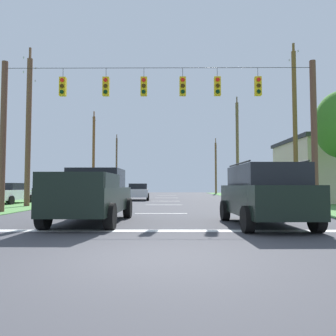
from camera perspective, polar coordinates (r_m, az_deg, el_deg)
name	(u,v)px	position (r m, az deg, el deg)	size (l,w,h in m)	color
ground_plane	(146,259)	(6.14, -3.89, -15.46)	(120.00, 120.00, 0.00)	#3D3D42
stop_bar_stripe	(155,231)	(9.71, -2.25, -10.86)	(13.48, 0.45, 0.01)	white
lane_dash_0	(161,213)	(15.67, -1.22, -7.91)	(0.15, 2.50, 0.01)	white
lane_dash_1	(164,205)	(22.73, -0.71, -6.42)	(0.15, 2.50, 0.01)	white
lane_dash_2	(165,201)	(28.25, -0.49, -5.78)	(0.15, 2.50, 0.01)	white
lane_dash_3	(166,198)	(35.81, -0.30, -5.22)	(0.15, 2.50, 0.01)	white
lane_dash_4	(167,195)	(44.72, -0.15, -4.80)	(0.15, 2.50, 0.01)	white
overhead_signal_span	(159,123)	(16.51, -1.58, 7.86)	(15.85, 0.31, 7.61)	brown
pickup_truck	(93,195)	(12.05, -12.93, -4.68)	(2.33, 5.42, 1.95)	black
suv_black	(264,193)	(11.23, 16.39, -4.28)	(2.31, 4.85, 2.05)	black
distant_car_crossing_white	(10,193)	(26.68, -25.84, -3.94)	(2.24, 4.41, 1.52)	silver
distant_car_oncoming	(138,192)	(30.36, -5.22, -4.10)	(2.23, 4.40, 1.52)	silver
distant_car_far_parked	(295,193)	(27.35, 21.26, -4.01)	(2.21, 4.40, 1.52)	navy
utility_pole_mid_right	(295,126)	(22.20, 21.26, 6.90)	(0.27, 1.57, 10.39)	brown
utility_pole_far_right	(237,148)	(38.34, 11.99, 3.50)	(0.34, 1.99, 11.60)	brown
utility_pole_near_left	(216,167)	(55.49, 8.33, 0.22)	(0.33, 1.94, 9.32)	brown
utility_pole_far_left	(28,128)	(23.08, -23.14, 6.40)	(0.34, 1.90, 10.34)	brown
utility_pole_distant_right	(94,155)	(39.64, -12.84, 2.16)	(0.31, 1.73, 10.17)	brown
utility_pole_distant_left	(117,164)	(56.81, -8.96, 0.69)	(0.29, 1.94, 10.18)	brown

